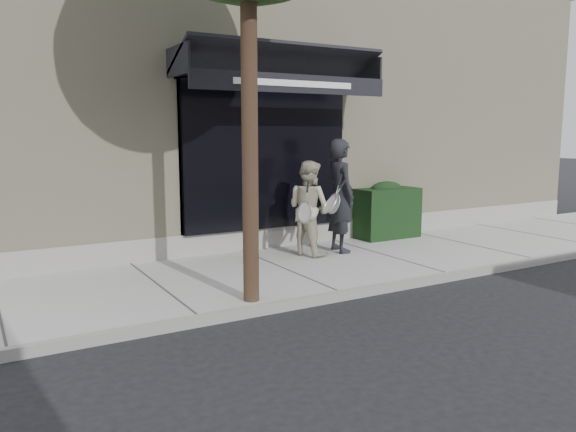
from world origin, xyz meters
TOP-DOWN VIEW (x-y plane):
  - ground at (0.00, 0.00)m, footprint 80.00×80.00m
  - sidewalk at (0.00, 0.00)m, footprint 20.00×3.00m
  - curb at (0.00, -1.55)m, footprint 20.00×0.10m
  - building_facade at (-0.01, 4.96)m, footprint 14.30×8.04m
  - hedge at (1.10, 1.25)m, footprint 1.30×0.70m
  - pedestrian_front at (-0.51, 0.59)m, footprint 0.86×0.91m
  - pedestrian_back at (-1.14, 0.63)m, footprint 0.84×0.99m

SIDE VIEW (x-z plane):
  - ground at x=0.00m, z-range 0.00..0.00m
  - sidewalk at x=0.00m, z-range 0.00..0.12m
  - curb at x=0.00m, z-range 0.00..0.14m
  - hedge at x=1.10m, z-range 0.09..1.23m
  - pedestrian_back at x=-1.14m, z-range 0.12..1.76m
  - pedestrian_front at x=-0.51m, z-range 0.12..2.12m
  - building_facade at x=-0.01m, z-range -0.08..5.56m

